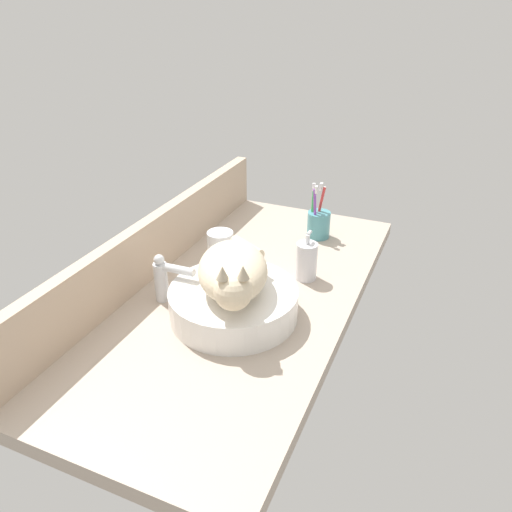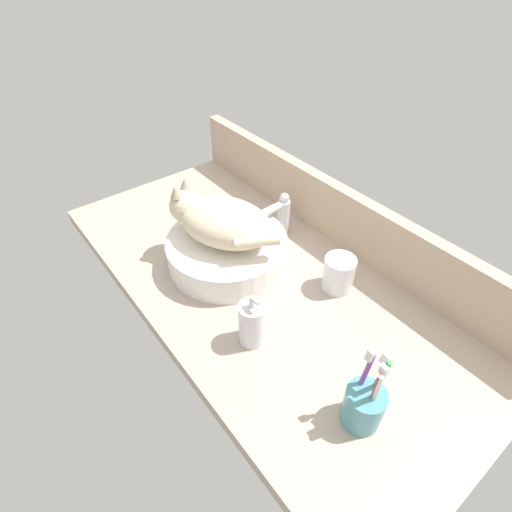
% 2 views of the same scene
% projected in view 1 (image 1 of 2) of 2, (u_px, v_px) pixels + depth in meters
% --- Properties ---
extents(ground_plane, '(1.25, 0.60, 0.04)m').
position_uv_depth(ground_plane, '(241.00, 299.00, 1.38)').
color(ground_plane, '#B2A08E').
extents(backsplash_panel, '(1.25, 0.04, 0.17)m').
position_uv_depth(backsplash_panel, '(152.00, 246.00, 1.43)').
color(backsplash_panel, tan).
rests_on(backsplash_panel, ground_plane).
extents(sink_basin, '(0.33, 0.33, 0.08)m').
position_uv_depth(sink_basin, '(234.00, 303.00, 1.26)').
color(sink_basin, white).
rests_on(sink_basin, ground_plane).
extents(cat, '(0.30, 0.26, 0.14)m').
position_uv_depth(cat, '(233.00, 272.00, 1.20)').
color(cat, beige).
rests_on(cat, sink_basin).
extents(faucet, '(0.04, 0.12, 0.14)m').
position_uv_depth(faucet, '(165.00, 277.00, 1.30)').
color(faucet, silver).
rests_on(faucet, ground_plane).
extents(soap_dispenser, '(0.06, 0.06, 0.14)m').
position_uv_depth(soap_dispenser, '(306.00, 261.00, 1.41)').
color(soap_dispenser, silver).
rests_on(soap_dispenser, ground_plane).
extents(toothbrush_cup, '(0.08, 0.08, 0.19)m').
position_uv_depth(toothbrush_cup, '(318.00, 223.00, 1.66)').
color(toothbrush_cup, teal).
rests_on(toothbrush_cup, ground_plane).
extents(water_glass, '(0.08, 0.08, 0.09)m').
position_uv_depth(water_glass, '(221.00, 248.00, 1.52)').
color(water_glass, white).
rests_on(water_glass, ground_plane).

